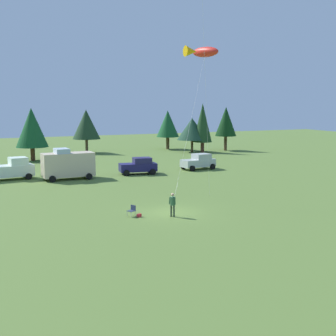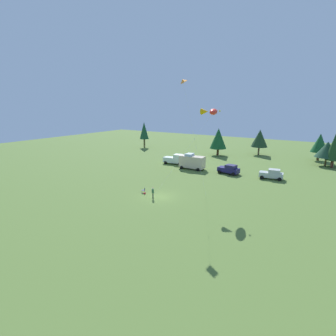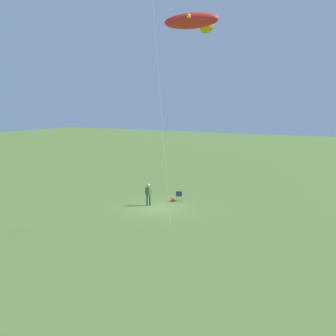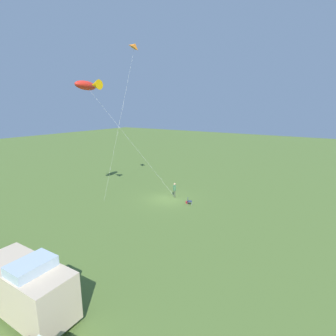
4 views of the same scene
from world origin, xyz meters
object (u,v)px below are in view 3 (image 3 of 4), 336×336
at_px(kite_large_fish, 194,22).
at_px(person_kite_flyer, 148,193).
at_px(folding_chair, 179,195).
at_px(backpack_on_grass, 173,200).

bearing_deg(kite_large_fish, person_kite_flyer, -130.51).
bearing_deg(person_kite_flyer, folding_chair, -71.80).
xyz_separation_m(folding_chair, kite_large_fish, (8.53, 5.61, 12.07)).
distance_m(backpack_on_grass, kite_large_fish, 16.01).
height_order(folding_chair, backpack_on_grass, folding_chair).
bearing_deg(backpack_on_grass, kite_large_fish, 36.27).
xyz_separation_m(person_kite_flyer, folding_chair, (-2.66, 1.26, -0.53)).
relative_size(folding_chair, kite_large_fish, 0.06).
distance_m(person_kite_flyer, kite_large_fish, 14.65).
distance_m(person_kite_flyer, folding_chair, 2.99).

